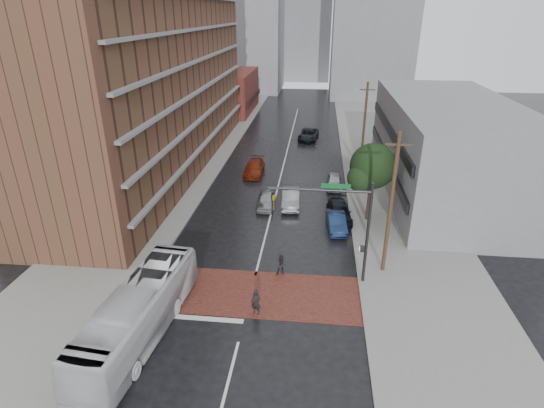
% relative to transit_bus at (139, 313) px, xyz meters
% --- Properties ---
extents(ground, '(160.00, 160.00, 0.00)m').
position_rel_transit_bus_xyz_m(ground, '(5.50, 4.01, -1.54)').
color(ground, black).
rests_on(ground, ground).
extents(crosswalk, '(14.00, 5.00, 0.02)m').
position_rel_transit_bus_xyz_m(crosswalk, '(5.50, 4.51, -1.53)').
color(crosswalk, brown).
rests_on(crosswalk, ground).
extents(sidewalk_west, '(9.00, 90.00, 0.15)m').
position_rel_transit_bus_xyz_m(sidewalk_west, '(-6.00, 29.01, -1.47)').
color(sidewalk_west, gray).
rests_on(sidewalk_west, ground).
extents(sidewalk_east, '(9.00, 90.00, 0.15)m').
position_rel_transit_bus_xyz_m(sidewalk_east, '(17.00, 29.01, -1.47)').
color(sidewalk_east, gray).
rests_on(sidewalk_east, ground).
extents(apartment_block, '(10.00, 44.00, 28.00)m').
position_rel_transit_bus_xyz_m(apartment_block, '(-8.50, 28.01, 12.46)').
color(apartment_block, brown).
rests_on(apartment_block, ground).
extents(storefront_west, '(8.00, 16.00, 7.00)m').
position_rel_transit_bus_xyz_m(storefront_west, '(-6.50, 58.01, 1.96)').
color(storefront_west, maroon).
rests_on(storefront_west, ground).
extents(building_east, '(11.00, 26.00, 9.00)m').
position_rel_transit_bus_xyz_m(building_east, '(22.00, 24.01, 2.96)').
color(building_east, gray).
rests_on(building_east, ground).
extents(distant_tower_west, '(18.00, 16.00, 32.00)m').
position_rel_transit_bus_xyz_m(distant_tower_west, '(-8.50, 82.01, 14.46)').
color(distant_tower_west, gray).
rests_on(distant_tower_west, ground).
extents(distant_tower_east, '(16.00, 14.00, 36.00)m').
position_rel_transit_bus_xyz_m(distant_tower_east, '(19.50, 76.01, 16.46)').
color(distant_tower_east, gray).
rests_on(distant_tower_east, ground).
extents(distant_tower_center, '(12.00, 10.00, 24.00)m').
position_rel_transit_bus_xyz_m(distant_tower_center, '(5.50, 99.01, 10.46)').
color(distant_tower_center, gray).
rests_on(distant_tower_center, ground).
extents(street_tree, '(4.20, 4.10, 6.90)m').
position_rel_transit_bus_xyz_m(street_tree, '(14.02, 16.04, 3.19)').
color(street_tree, '#332319').
rests_on(street_tree, ground).
extents(signal_mast, '(6.50, 0.30, 7.20)m').
position_rel_transit_bus_xyz_m(signal_mast, '(11.35, 6.51, 3.19)').
color(signal_mast, '#2D2D33').
rests_on(signal_mast, ground).
extents(utility_pole_near, '(1.60, 0.26, 10.00)m').
position_rel_transit_bus_xyz_m(utility_pole_near, '(14.30, 8.01, 3.60)').
color(utility_pole_near, '#473321').
rests_on(utility_pole_near, ground).
extents(utility_pole_far, '(1.60, 0.26, 10.00)m').
position_rel_transit_bus_xyz_m(utility_pole_far, '(14.30, 28.01, 3.60)').
color(utility_pole_far, '#473321').
rests_on(utility_pole_far, ground).
extents(transit_bus, '(3.60, 11.25, 3.08)m').
position_rel_transit_bus_xyz_m(transit_bus, '(0.00, 0.00, 0.00)').
color(transit_bus, silver).
rests_on(transit_bus, ground).
extents(pedestrian_a, '(0.70, 0.56, 1.68)m').
position_rel_transit_bus_xyz_m(pedestrian_a, '(6.14, 2.51, -0.70)').
color(pedestrian_a, black).
rests_on(pedestrian_a, ground).
extents(pedestrian_b, '(0.82, 0.68, 1.54)m').
position_rel_transit_bus_xyz_m(pedestrian_b, '(7.29, 6.80, -0.77)').
color(pedestrian_b, '#262127').
rests_on(pedestrian_b, ground).
extents(car_travel_a, '(1.72, 3.99, 1.34)m').
position_rel_transit_bus_xyz_m(car_travel_a, '(4.85, 17.79, -0.87)').
color(car_travel_a, '#999BA0').
rests_on(car_travel_a, ground).
extents(car_travel_b, '(1.82, 4.64, 1.50)m').
position_rel_transit_bus_xyz_m(car_travel_b, '(7.12, 18.31, -0.79)').
color(car_travel_b, '#9E9FA5').
rests_on(car_travel_b, ground).
extents(car_travel_c, '(2.04, 4.98, 1.44)m').
position_rel_transit_bus_xyz_m(car_travel_c, '(2.50, 26.34, -0.82)').
color(car_travel_c, maroon).
rests_on(car_travel_c, ground).
extents(suv_travel, '(3.04, 5.54, 1.47)m').
position_rel_transit_bus_xyz_m(suv_travel, '(8.08, 40.99, -0.80)').
color(suv_travel, black).
rests_on(suv_travel, ground).
extents(car_parked_near, '(1.79, 4.21, 1.35)m').
position_rel_transit_bus_xyz_m(car_parked_near, '(11.24, 14.01, -0.86)').
color(car_parked_near, '#16284D').
rests_on(car_parked_near, ground).
extents(car_parked_mid, '(2.34, 4.92, 1.39)m').
position_rel_transit_bus_xyz_m(car_parked_mid, '(11.52, 15.95, -0.85)').
color(car_parked_mid, black).
rests_on(car_parked_mid, ground).
extents(car_parked_far, '(1.63, 3.92, 1.33)m').
position_rel_transit_bus_xyz_m(car_parked_far, '(11.28, 23.32, -0.88)').
color(car_parked_far, '#B2B4BB').
rests_on(car_parked_far, ground).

